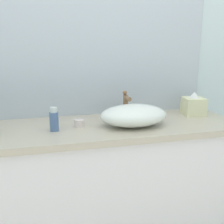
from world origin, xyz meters
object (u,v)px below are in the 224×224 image
at_px(tissue_box, 194,105).
at_px(sink_basin, 134,115).
at_px(candle_jar, 79,123).
at_px(lotion_bottle, 54,120).

bearing_deg(tissue_box, sink_basin, -162.37).
height_order(sink_basin, tissue_box, tissue_box).
bearing_deg(tissue_box, candle_jar, -173.22).
height_order(sink_basin, lotion_bottle, lotion_bottle).
bearing_deg(sink_basin, tissue_box, 17.63).
bearing_deg(candle_jar, lotion_bottle, -162.92).
bearing_deg(candle_jar, sink_basin, -10.69).
relative_size(sink_basin, tissue_box, 2.49).
bearing_deg(tissue_box, lotion_bottle, -171.62).
relative_size(lotion_bottle, candle_jar, 2.31).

